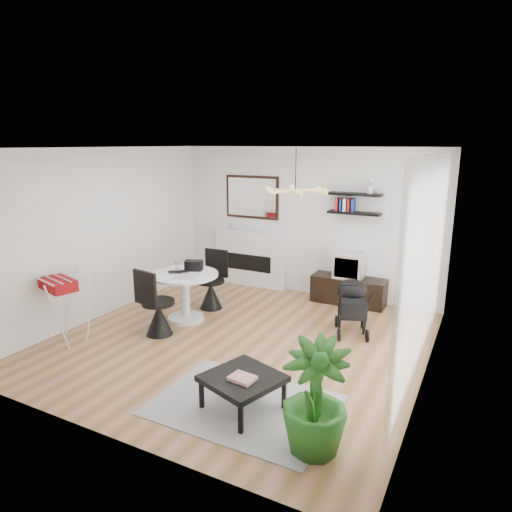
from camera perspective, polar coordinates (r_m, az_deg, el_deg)
The scene contains 25 objects.
floor at distance 6.66m, azimuth -2.13°, elevation -10.54°, with size 5.00×5.00×0.00m, color brown.
ceiling at distance 6.07m, azimuth -2.37°, elevation 13.36°, with size 5.00×5.00×0.00m, color white.
wall_back at distance 8.45m, azimuth 6.18°, elevation 4.25°, with size 5.00×5.00×0.00m, color white.
wall_left at distance 7.75m, azimuth -18.55°, elevation 2.73°, with size 5.00×5.00×0.00m, color white.
wall_right at distance 5.48m, azimuth 21.16°, elevation -1.94°, with size 5.00×5.00×0.00m, color white.
sheer_curtain at distance 5.68m, azimuth 20.40°, elevation -1.33°, with size 0.04×3.60×2.60m, color white.
fireplace at distance 8.96m, azimuth -0.67°, elevation 0.55°, with size 1.50×0.17×2.16m.
shelf_lower at distance 8.00m, azimuth 12.17°, elevation 5.29°, with size 0.90×0.25×0.04m, color black.
shelf_upper at distance 7.96m, azimuth 12.29°, elevation 7.56°, with size 0.90×0.25×0.04m, color black.
pendant_lamp at distance 6.06m, azimuth 4.94°, elevation 8.11°, with size 0.90×0.90×0.10m, color #DEBC75, non-canonical shape.
tv_console at distance 8.21m, azimuth 11.49°, elevation -4.23°, with size 1.28×0.45×0.48m, color black.
crt_tv at distance 8.08m, azimuth 11.60°, elevation -1.18°, with size 0.49×0.42×0.42m.
dining_table at distance 7.31m, azimuth -8.87°, elevation -4.15°, with size 1.06×1.06×0.78m.
laptop at distance 7.24m, azimuth -9.68°, elevation -2.06°, with size 0.32×0.20×0.03m, color black.
black_bag at distance 7.36m, azimuth -7.79°, elevation -1.18°, with size 0.27×0.16×0.16m, color black.
newspaper at distance 7.03m, azimuth -8.67°, elevation -2.57°, with size 0.34×0.28×0.01m, color silver.
drinking_glass at distance 7.53m, azimuth -9.85°, elevation -1.17°, with size 0.06×0.06×0.10m, color white.
chair_far at distance 7.85m, azimuth -5.59°, elevation -4.28°, with size 0.47×0.48×0.99m.
chair_near at distance 6.89m, azimuth -12.21°, elevation -7.10°, with size 0.50×0.52×1.02m.
drying_rack at distance 7.00m, azimuth -22.81°, elevation -5.94°, with size 0.78×0.75×0.97m.
stroller at distance 6.94m, azimuth 11.90°, elevation -6.40°, with size 0.67×0.82×0.89m.
rug at distance 5.19m, azimuth -1.50°, elevation -18.11°, with size 1.91×1.38×0.01m, color gray.
coffee_table at distance 4.97m, azimuth -1.68°, elevation -15.19°, with size 0.91×0.91×0.37m.
magazines at distance 4.87m, azimuth -1.72°, elevation -15.03°, with size 0.26×0.20×0.04m, color #B92E33.
potted_plant at distance 4.31m, azimuth 7.35°, elevation -17.16°, with size 0.61×0.61×1.08m, color #215B1A.
Camera 1 is at (3.01, -5.27, 2.76)m, focal length 32.00 mm.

